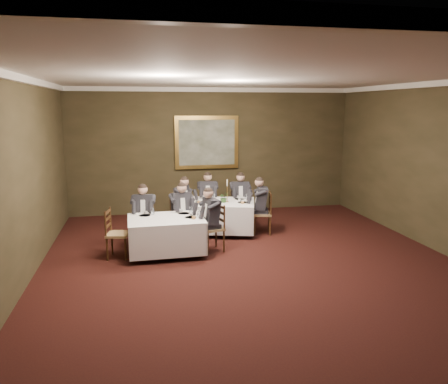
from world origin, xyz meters
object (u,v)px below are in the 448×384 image
object	(u,v)px
chair_main_backleft	(208,213)
painting	(207,142)
table_second	(166,233)
candlestick	(227,193)
chair_sec_backleft	(145,231)
diner_sec_backleft	(144,222)
diner_main_endleft	(182,211)
diner_sec_endright	(212,227)
centerpiece	(224,197)
chair_main_endleft	(181,220)
chair_sec_endright	(213,238)
diner_sec_backright	(181,219)
diner_main_backright	(240,205)
diner_main_backleft	(208,204)
chair_main_endright	(262,222)
chair_sec_backright	(181,229)
chair_sec_endleft	(118,244)
chair_main_backright	(240,213)
diner_main_endright	(262,212)
table_main	(222,214)

from	to	relation	value
chair_main_backleft	painting	distance (m)	2.18
table_second	candlestick	bearing A→B (deg)	39.61
chair_sec_backleft	diner_sec_backleft	world-z (taller)	diner_sec_backleft
diner_main_endleft	chair_sec_backleft	distance (m)	1.21
diner_sec_endright	painting	bearing A→B (deg)	-22.55
centerpiece	chair_main_backleft	bearing A→B (deg)	103.57
chair_main_endleft	chair_sec_endright	xyz separation A→B (m)	(0.50, -1.53, 0.00)
diner_sec_backright	diner_main_backright	bearing A→B (deg)	-154.65
diner_main_backleft	painting	xyz separation A→B (m)	(0.20, 1.35, 1.48)
chair_main_endright	diner_sec_backright	size ratio (longest dim) A/B	0.74
diner_main_backright	chair_sec_backright	distance (m)	2.00
diner_main_backleft	centerpiece	size ratio (longest dim) A/B	5.23
diner_main_backleft	diner_main_endleft	xyz separation A→B (m)	(-0.73, -0.61, 0.00)
diner_sec_backright	chair_sec_endleft	distance (m)	1.59
diner_sec_backleft	painting	size ratio (longest dim) A/B	0.75
chair_main_backright	diner_main_endright	xyz separation A→B (m)	(0.33, -0.91, 0.23)
diner_main_backright	chair_sec_endleft	distance (m)	3.58
diner_main_backleft	diner_sec_backright	bearing A→B (deg)	66.14
diner_sec_backright	painting	size ratio (longest dim) A/B	0.75
chair_main_endleft	chair_sec_backright	xyz separation A→B (m)	(-0.08, -0.77, 0.00)
chair_main_endleft	diner_sec_endright	distance (m)	1.63
diner_sec_endright	centerpiece	world-z (taller)	diner_sec_endright
chair_main_endleft	diner_main_endleft	size ratio (longest dim) A/B	0.74
diner_main_endleft	diner_sec_endright	xyz separation A→B (m)	(0.48, -1.53, 0.00)
diner_main_backright	painting	bearing A→B (deg)	-64.46
painting	chair_main_endright	bearing A→B (deg)	-69.05
table_second	chair_main_endright	xyz separation A→B (m)	(2.35, 1.06, -0.17)
candlestick	painting	size ratio (longest dim) A/B	0.31
table_main	chair_sec_backright	distance (m)	1.15
diner_sec_endright	chair_main_endleft	bearing A→B (deg)	2.48
diner_main_endleft	chair_main_backleft	bearing A→B (deg)	158.13
table_main	chair_sec_backleft	size ratio (longest dim) A/B	1.80
chair_main_backright	diner_main_endright	size ratio (longest dim) A/B	0.74
diner_main_endleft	diner_sec_endright	distance (m)	1.60
diner_main_endleft	chair_sec_backleft	bearing A→B (deg)	-21.40
chair_sec_backleft	centerpiece	size ratio (longest dim) A/B	3.89
chair_main_endleft	chair_main_backleft	bearing A→B (deg)	157.49
table_main	diner_sec_endright	world-z (taller)	diner_sec_endright
table_main	chair_main_backleft	size ratio (longest dim) A/B	1.80
diner_main_backright	centerpiece	world-z (taller)	diner_main_backright
diner_main_backleft	chair_main_endleft	world-z (taller)	diner_main_backleft
table_main	chair_main_endright	size ratio (longest dim) A/B	1.80
diner_sec_backright	diner_sec_endright	size ratio (longest dim) A/B	1.00
diner_main_backleft	chair_main_endleft	bearing A→B (deg)	45.98
diner_main_backleft	chair_sec_endleft	size ratio (longest dim) A/B	1.35
diner_main_backleft	diner_sec_endright	size ratio (longest dim) A/B	1.00
diner_main_backleft	chair_sec_backright	distance (m)	1.62
table_second	candlestick	size ratio (longest dim) A/B	2.84
chair_sec_backright	candlestick	bearing A→B (deg)	-168.27
diner_sec_backleft	chair_main_backright	bearing A→B (deg)	-147.09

